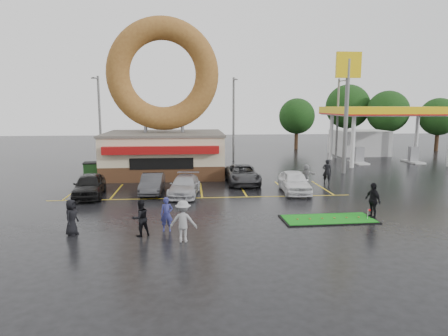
{
  "coord_description": "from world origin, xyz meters",
  "views": [
    {
      "loc": [
        -0.76,
        -22.37,
        6.07
      ],
      "look_at": [
        1.33,
        2.02,
        2.2
      ],
      "focal_mm": 32.0,
      "sensor_mm": 36.0,
      "label": 1
    }
  ],
  "objects": [
    {
      "name": "person_blue",
      "position": [
        -1.93,
        -3.46,
        0.83
      ],
      "size": [
        0.61,
        0.41,
        1.67
      ],
      "primitive_type": "imported",
      "rotation": [
        0.0,
        0.0,
        -0.01
      ],
      "color": "navy",
      "rests_on": "ground"
    },
    {
      "name": "car_dgrey",
      "position": [
        -3.4,
        5.12,
        0.67
      ],
      "size": [
        1.56,
        4.13,
        1.35
      ],
      "primitive_type": "imported",
      "rotation": [
        0.0,
        0.0,
        -0.03
      ],
      "color": "#333336",
      "rests_on": "ground"
    },
    {
      "name": "streetlight_mid",
      "position": [
        4.0,
        20.92,
        4.78
      ],
      "size": [
        0.4,
        2.21,
        9.0
      ],
      "color": "slate",
      "rests_on": "ground"
    },
    {
      "name": "shell_sign",
      "position": [
        13.0,
        12.0,
        7.38
      ],
      "size": [
        2.2,
        0.36,
        10.6
      ],
      "color": "slate",
      "rests_on": "ground"
    },
    {
      "name": "tree_far_a",
      "position": [
        26.0,
        30.0,
        5.18
      ],
      "size": [
        5.6,
        5.6,
        8.0
      ],
      "color": "#332114",
      "rests_on": "ground"
    },
    {
      "name": "car_white",
      "position": [
        6.49,
        4.48,
        0.77
      ],
      "size": [
        2.07,
        4.59,
        1.53
      ],
      "primitive_type": "imported",
      "rotation": [
        0.0,
        0.0,
        -0.06
      ],
      "color": "white",
      "rests_on": "ground"
    },
    {
      "name": "tree_far_b",
      "position": [
        32.0,
        28.0,
        4.53
      ],
      "size": [
        4.9,
        4.9,
        7.0
      ],
      "color": "#332114",
      "rests_on": "ground"
    },
    {
      "name": "tree_far_d",
      "position": [
        14.0,
        32.0,
        4.53
      ],
      "size": [
        4.9,
        4.9,
        7.0
      ],
      "color": "#332114",
      "rests_on": "ground"
    },
    {
      "name": "person_cameraman",
      "position": [
        9.04,
        -2.14,
        0.97
      ],
      "size": [
        0.71,
        1.22,
        1.95
      ],
      "primitive_type": "imported",
      "rotation": [
        0.0,
        0.0,
        -1.35
      ],
      "color": "black",
      "rests_on": "ground"
    },
    {
      "name": "streetlight_right",
      "position": [
        16.0,
        21.92,
        4.78
      ],
      "size": [
        0.4,
        2.21,
        9.0
      ],
      "color": "slate",
      "rests_on": "ground"
    },
    {
      "name": "person_bystander",
      "position": [
        -6.36,
        -3.67,
        0.86
      ],
      "size": [
        0.72,
        0.94,
        1.71
      ],
      "primitive_type": "imported",
      "rotation": [
        0.0,
        0.0,
        1.34
      ],
      "color": "black",
      "rests_on": "ground"
    },
    {
      "name": "car_black",
      "position": [
        -7.47,
        4.35,
        0.78
      ],
      "size": [
        2.25,
        4.73,
        1.56
      ],
      "primitive_type": "imported",
      "rotation": [
        0.0,
        0.0,
        0.09
      ],
      "color": "black",
      "rests_on": "ground"
    },
    {
      "name": "gas_station",
      "position": [
        20.0,
        20.94,
        3.7
      ],
      "size": [
        12.3,
        13.65,
        5.9
      ],
      "color": "silver",
      "rests_on": "ground"
    },
    {
      "name": "donut_shop",
      "position": [
        -3.0,
        12.97,
        4.46
      ],
      "size": [
        10.2,
        8.7,
        13.5
      ],
      "color": "#472B19",
      "rests_on": "ground"
    },
    {
      "name": "car_grey",
      "position": [
        3.28,
        8.0,
        0.73
      ],
      "size": [
        2.41,
        5.23,
        1.45
      ],
      "primitive_type": "imported",
      "rotation": [
        0.0,
        0.0,
        0.0
      ],
      "color": "#333335",
      "rests_on": "ground"
    },
    {
      "name": "person_hoodie",
      "position": [
        -1.11,
        -5.1,
        0.95
      ],
      "size": [
        1.3,
        0.84,
        1.89
      ],
      "primitive_type": "imported",
      "rotation": [
        0.0,
        0.0,
        3.02
      ],
      "color": "gray",
      "rests_on": "ground"
    },
    {
      "name": "person_blackjkt",
      "position": [
        -3.1,
        -4.09,
        0.85
      ],
      "size": [
        1.04,
        0.97,
        1.71
      ],
      "primitive_type": "imported",
      "rotation": [
        0.0,
        0.0,
        3.66
      ],
      "color": "black",
      "rests_on": "ground"
    },
    {
      "name": "ground",
      "position": [
        0.0,
        0.0,
        0.0
      ],
      "size": [
        120.0,
        120.0,
        0.0
      ],
      "primitive_type": "plane",
      "color": "black",
      "rests_on": "ground"
    },
    {
      "name": "person_walker_near",
      "position": [
        8.13,
        7.14,
        0.79
      ],
      "size": [
        1.52,
        1.08,
        1.58
      ],
      "primitive_type": "imported",
      "rotation": [
        0.0,
        0.0,
        2.67
      ],
      "color": "gray",
      "rests_on": "ground"
    },
    {
      "name": "streetlight_left",
      "position": [
        -10.0,
        19.92,
        4.78
      ],
      "size": [
        0.4,
        2.21,
        9.0
      ],
      "color": "slate",
      "rests_on": "ground"
    },
    {
      "name": "dumpster",
      "position": [
        -8.63,
        11.19,
        0.65
      ],
      "size": [
        1.94,
        1.42,
        1.3
      ],
      "primitive_type": "cube",
      "rotation": [
        0.0,
        0.0,
        0.13
      ],
      "color": "#1D471B",
      "rests_on": "ground"
    },
    {
      "name": "car_silver",
      "position": [
        -1.16,
        4.26,
        0.66
      ],
      "size": [
        2.41,
        4.77,
        1.33
      ],
      "primitive_type": "imported",
      "rotation": [
        0.0,
        0.0,
        -0.12
      ],
      "color": "#AEAEB4",
      "rests_on": "ground"
    },
    {
      "name": "person_walker_far",
      "position": [
        9.85,
        7.45,
        0.95
      ],
      "size": [
        0.82,
        0.69,
        1.9
      ],
      "primitive_type": "imported",
      "rotation": [
        0.0,
        0.0,
        2.73
      ],
      "color": "black",
      "rests_on": "ground"
    },
    {
      "name": "putting_green",
      "position": [
        6.57,
        -2.29,
        0.04
      ],
      "size": [
        5.04,
        2.29,
        0.62
      ],
      "color": "black",
      "rests_on": "ground"
    },
    {
      "name": "tree_far_c",
      "position": [
        22.0,
        34.0,
        5.84
      ],
      "size": [
        6.3,
        6.3,
        9.0
      ],
      "color": "#332114",
      "rests_on": "ground"
    }
  ]
}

